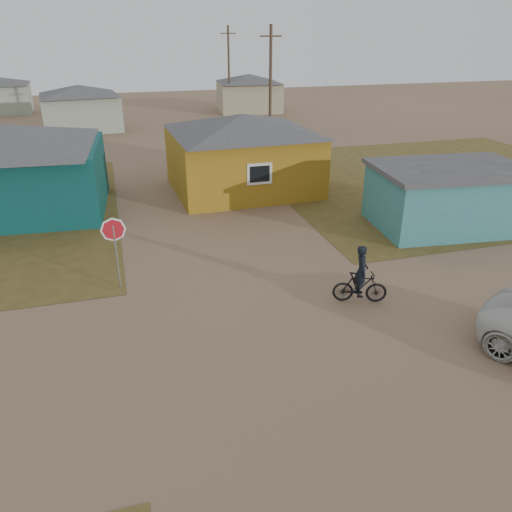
# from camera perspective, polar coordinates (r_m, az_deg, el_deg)

# --- Properties ---
(ground) EXTENTS (120.00, 120.00, 0.00)m
(ground) POSITION_cam_1_polar(r_m,az_deg,el_deg) (13.73, 3.45, -10.01)
(ground) COLOR #85664D
(grass_ne) EXTENTS (20.00, 18.00, 0.00)m
(grass_ne) POSITION_cam_1_polar(r_m,az_deg,el_deg) (30.63, 20.57, 8.36)
(grass_ne) COLOR brown
(grass_ne) RESTS_ON ground
(house_teal) EXTENTS (8.93, 7.08, 4.00)m
(house_teal) POSITION_cam_1_polar(r_m,az_deg,el_deg) (25.19, -26.50, 8.92)
(house_teal) COLOR #0A3938
(house_teal) RESTS_ON ground
(house_yellow) EXTENTS (7.72, 6.76, 3.90)m
(house_yellow) POSITION_cam_1_polar(r_m,az_deg,el_deg) (26.07, -1.52, 11.81)
(house_yellow) COLOR #9D7018
(house_yellow) RESTS_ON ground
(shed_turquoise) EXTENTS (6.71, 4.93, 2.60)m
(shed_turquoise) POSITION_cam_1_polar(r_m,az_deg,el_deg) (22.68, 21.15, 6.36)
(shed_turquoise) COLOR teal
(shed_turquoise) RESTS_ON ground
(house_pale_west) EXTENTS (7.04, 6.15, 3.60)m
(house_pale_west) POSITION_cam_1_polar(r_m,az_deg,el_deg) (45.04, -19.41, 15.77)
(house_pale_west) COLOR #95A38C
(house_pale_west) RESTS_ON ground
(house_beige_east) EXTENTS (6.95, 6.05, 3.60)m
(house_beige_east) POSITION_cam_1_polar(r_m,az_deg,el_deg) (52.81, -0.80, 18.21)
(house_beige_east) COLOR tan
(house_beige_east) RESTS_ON ground
(house_pale_north) EXTENTS (6.28, 5.81, 3.40)m
(house_pale_north) POSITION_cam_1_polar(r_m,az_deg,el_deg) (57.80, -27.24, 16.10)
(house_pale_north) COLOR #95A38C
(house_pale_north) RESTS_ON ground
(utility_pole_near) EXTENTS (1.40, 0.20, 8.00)m
(utility_pole_near) POSITION_cam_1_polar(r_m,az_deg,el_deg) (34.41, 1.65, 18.55)
(utility_pole_near) COLOR #49392C
(utility_pole_near) RESTS_ON ground
(utility_pole_far) EXTENTS (1.40, 0.20, 8.00)m
(utility_pole_far) POSITION_cam_1_polar(r_m,az_deg,el_deg) (50.05, -3.11, 20.44)
(utility_pole_far) COLOR #49392C
(utility_pole_far) RESTS_ON ground
(stop_sign) EXTENTS (0.76, 0.31, 2.44)m
(stop_sign) POSITION_cam_1_polar(r_m,az_deg,el_deg) (16.35, -15.90, 2.13)
(stop_sign) COLOR gray
(stop_sign) RESTS_ON ground
(cyclist) EXTENTS (1.73, 1.01, 1.89)m
(cyclist) POSITION_cam_1_polar(r_m,az_deg,el_deg) (15.66, 11.84, -2.90)
(cyclist) COLOR black
(cyclist) RESTS_ON ground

